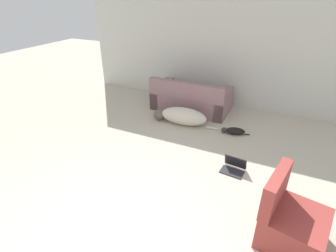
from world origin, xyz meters
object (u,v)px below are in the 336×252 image
(couch, at_px, (191,99))
(laptop_open, at_px, (234,166))
(cat, at_px, (234,131))
(side_chair, at_px, (290,222))
(dog, at_px, (182,116))

(couch, relative_size, laptop_open, 4.64)
(cat, xyz_separation_m, side_chair, (1.08, -2.16, 0.21))
(dog, bearing_deg, side_chair, 132.38)
(couch, relative_size, side_chair, 2.07)
(dog, height_order, laptop_open, dog)
(couch, xyz_separation_m, laptop_open, (1.43, -1.86, -0.18))
(dog, bearing_deg, cat, 178.83)
(dog, xyz_separation_m, side_chair, (2.16, -2.12, 0.10))
(couch, distance_m, laptop_open, 2.35)
(couch, bearing_deg, dog, 96.79)
(cat, bearing_deg, dog, -11.21)
(couch, xyz_separation_m, side_chair, (2.24, -2.88, 0.02))
(cat, relative_size, laptop_open, 1.47)
(couch, bearing_deg, side_chair, 128.35)
(laptop_open, bearing_deg, couch, 133.36)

